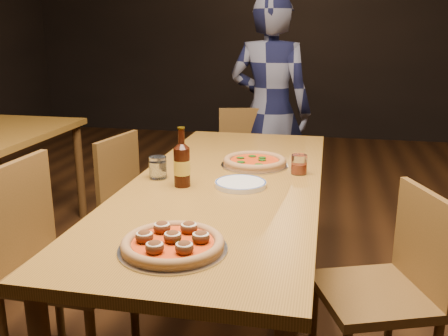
% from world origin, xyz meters
% --- Properties ---
extents(ground, '(9.00, 9.00, 0.00)m').
position_xyz_m(ground, '(0.00, 0.00, 0.00)').
color(ground, black).
extents(table_main, '(0.80, 2.00, 0.75)m').
position_xyz_m(table_main, '(0.00, 0.00, 0.68)').
color(table_main, brown).
rests_on(table_main, ground).
extents(chair_main_nw, '(0.45, 0.45, 0.93)m').
position_xyz_m(chair_main_nw, '(-0.56, -0.38, 0.47)').
color(chair_main_nw, '#553E16').
rests_on(chair_main_nw, ground).
extents(chair_main_sw, '(0.46, 0.46, 0.85)m').
position_xyz_m(chair_main_sw, '(-0.54, 0.46, 0.42)').
color(chair_main_sw, '#553E16').
rests_on(chair_main_sw, ground).
extents(chair_main_e, '(0.51, 0.51, 0.85)m').
position_xyz_m(chair_main_e, '(0.62, -0.26, 0.43)').
color(chair_main_e, '#553E16').
rests_on(chair_main_e, ground).
extents(chair_end, '(0.50, 0.50, 0.89)m').
position_xyz_m(chair_end, '(-0.07, 1.20, 0.44)').
color(chair_end, '#553E16').
rests_on(chair_end, ground).
extents(pizza_meatball, '(0.33, 0.33, 0.06)m').
position_xyz_m(pizza_meatball, '(-0.02, -0.72, 0.77)').
color(pizza_meatball, '#B7B7BF').
rests_on(pizza_meatball, table_main).
extents(pizza_margherita, '(0.32, 0.32, 0.04)m').
position_xyz_m(pizza_margherita, '(0.09, 0.26, 0.77)').
color(pizza_margherita, '#B7B7BF').
rests_on(pizza_margherita, table_main).
extents(plate_stack, '(0.21, 0.21, 0.02)m').
position_xyz_m(plate_stack, '(0.07, -0.07, 0.76)').
color(plate_stack, white).
rests_on(plate_stack, table_main).
extents(beer_bottle, '(0.07, 0.07, 0.24)m').
position_xyz_m(beer_bottle, '(-0.16, -0.11, 0.84)').
color(beer_bottle, black).
rests_on(beer_bottle, table_main).
extents(water_glass, '(0.08, 0.08, 0.10)m').
position_xyz_m(water_glass, '(-0.30, -0.03, 0.80)').
color(water_glass, white).
rests_on(water_glass, table_main).
extents(amber_glass, '(0.07, 0.07, 0.09)m').
position_xyz_m(amber_glass, '(0.30, 0.17, 0.79)').
color(amber_glass, '#A33512').
rests_on(amber_glass, table_main).
extents(diner, '(0.65, 0.49, 1.62)m').
position_xyz_m(diner, '(0.02, 1.47, 0.81)').
color(diner, black).
rests_on(diner, ground).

